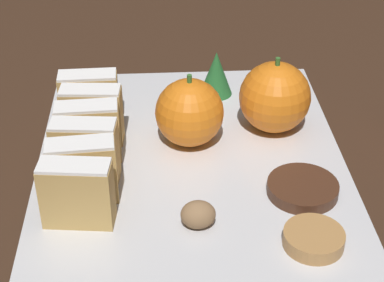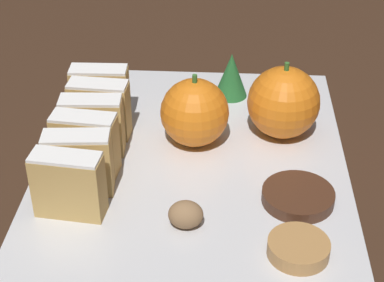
{
  "view_description": "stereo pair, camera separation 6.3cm",
  "coord_description": "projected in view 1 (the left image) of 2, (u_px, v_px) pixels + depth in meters",
  "views": [
    {
      "loc": [
        -0.03,
        -0.52,
        0.39
      ],
      "look_at": [
        0.0,
        0.0,
        0.04
      ],
      "focal_mm": 60.0,
      "sensor_mm": 36.0,
      "label": 1
    },
    {
      "loc": [
        0.03,
        -0.52,
        0.39
      ],
      "look_at": [
        0.0,
        0.0,
        0.04
      ],
      "focal_mm": 60.0,
      "sensor_mm": 36.0,
      "label": 2
    }
  ],
  "objects": [
    {
      "name": "stollen_slice_front",
      "position": [
        77.0,
        194.0,
        0.56
      ],
      "size": [
        0.07,
        0.03,
        0.06
      ],
      "color": "tan",
      "rests_on": "serving_platter"
    },
    {
      "name": "stollen_slice_sixth",
      "position": [
        89.0,
        100.0,
        0.69
      ],
      "size": [
        0.06,
        0.03,
        0.06
      ],
      "color": "tan",
      "rests_on": "serving_platter"
    },
    {
      "name": "stollen_slice_second",
      "position": [
        82.0,
        171.0,
        0.59
      ],
      "size": [
        0.06,
        0.03,
        0.06
      ],
      "color": "tan",
      "rests_on": "serving_platter"
    },
    {
      "name": "serving_platter",
      "position": [
        192.0,
        171.0,
        0.65
      ],
      "size": [
        0.31,
        0.41,
        0.01
      ],
      "color": "silver",
      "rests_on": "ground_plane"
    },
    {
      "name": "gingerbread_cookie",
      "position": [
        314.0,
        239.0,
        0.55
      ],
      "size": [
        0.05,
        0.05,
        0.01
      ],
      "color": "#B27F47",
      "rests_on": "serving_platter"
    },
    {
      "name": "stollen_slice_fifth",
      "position": [
        92.0,
        115.0,
        0.67
      ],
      "size": [
        0.06,
        0.03,
        0.06
      ],
      "color": "tan",
      "rests_on": "serving_platter"
    },
    {
      "name": "chocolate_cookie",
      "position": [
        303.0,
        188.0,
        0.61
      ],
      "size": [
        0.07,
        0.07,
        0.01
      ],
      "color": "#472819",
      "rests_on": "serving_platter"
    },
    {
      "name": "stollen_slice_third",
      "position": [
        85.0,
        151.0,
        0.61
      ],
      "size": [
        0.06,
        0.03,
        0.06
      ],
      "color": "tan",
      "rests_on": "serving_platter"
    },
    {
      "name": "orange_far",
      "position": [
        275.0,
        97.0,
        0.68
      ],
      "size": [
        0.08,
        0.08,
        0.08
      ],
      "color": "orange",
      "rests_on": "serving_platter"
    },
    {
      "name": "evergreen_sprig",
      "position": [
        216.0,
        73.0,
        0.75
      ],
      "size": [
        0.04,
        0.04,
        0.05
      ],
      "color": "#23662D",
      "rests_on": "serving_platter"
    },
    {
      "name": "orange_near",
      "position": [
        192.0,
        112.0,
        0.66
      ],
      "size": [
        0.07,
        0.07,
        0.08
      ],
      "color": "orange",
      "rests_on": "serving_platter"
    },
    {
      "name": "stollen_slice_fourth",
      "position": [
        88.0,
        132.0,
        0.64
      ],
      "size": [
        0.06,
        0.03,
        0.06
      ],
      "color": "tan",
      "rests_on": "serving_platter"
    },
    {
      "name": "ground_plane",
      "position": [
        192.0,
        175.0,
        0.65
      ],
      "size": [
        6.0,
        6.0,
        0.0
      ],
      "primitive_type": "plane",
      "color": "#382316"
    },
    {
      "name": "walnut",
      "position": [
        201.0,
        214.0,
        0.56
      ],
      "size": [
        0.03,
        0.03,
        0.03
      ],
      "color": "#8E6B47",
      "rests_on": "serving_platter"
    }
  ]
}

